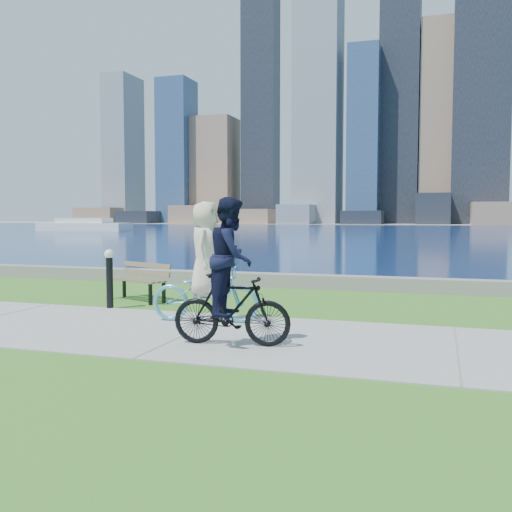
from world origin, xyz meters
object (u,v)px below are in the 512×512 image
at_px(cyclist_woman, 205,277).
at_px(cyclist_man, 231,283).
at_px(bollard_lamp, 110,275).
at_px(park_bench, 140,278).

xyz_separation_m(cyclist_woman, cyclist_man, (1.07, -1.57, 0.11)).
height_order(bollard_lamp, cyclist_woman, cyclist_woman).
bearing_deg(park_bench, bollard_lamp, -67.22).
distance_m(park_bench, bollard_lamp, 1.21).
bearing_deg(cyclist_man, cyclist_woman, 27.79).
distance_m(park_bench, cyclist_man, 5.00).
bearing_deg(cyclist_woman, cyclist_man, -154.13).
distance_m(bollard_lamp, cyclist_woman, 2.55).
bearing_deg(cyclist_woman, park_bench, 42.08).
relative_size(park_bench, cyclist_man, 0.80).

